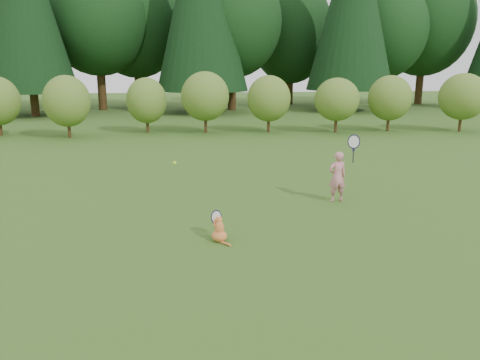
{
  "coord_description": "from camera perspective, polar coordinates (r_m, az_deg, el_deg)",
  "views": [
    {
      "loc": [
        -0.98,
        -8.84,
        3.05
      ],
      "look_at": [
        0.2,
        0.8,
        0.7
      ],
      "focal_mm": 35.0,
      "sensor_mm": 36.0,
      "label": 1
    }
  ],
  "objects": [
    {
      "name": "shrub_row",
      "position": [
        21.92,
        -4.47,
        9.25
      ],
      "size": [
        28.0,
        3.0,
        2.8
      ],
      "primitive_type": null,
      "color": "olive",
      "rests_on": "ground"
    },
    {
      "name": "tennis_ball",
      "position": [
        10.12,
        -7.97,
        2.08
      ],
      "size": [
        0.08,
        0.08,
        0.08
      ],
      "color": "#C2EA1B",
      "rests_on": "ground"
    },
    {
      "name": "ground",
      "position": [
        9.4,
        -0.62,
        -5.33
      ],
      "size": [
        100.0,
        100.0,
        0.0
      ],
      "primitive_type": "plane",
      "color": "#314E16",
      "rests_on": "ground"
    },
    {
      "name": "child",
      "position": [
        11.01,
        11.84,
        0.55
      ],
      "size": [
        0.68,
        0.43,
        1.76
      ],
      "rotation": [
        0.0,
        0.0,
        3.27
      ],
      "color": "#D07C87",
      "rests_on": "ground"
    },
    {
      "name": "cat",
      "position": [
        8.44,
        -2.56,
        -5.86
      ],
      "size": [
        0.39,
        0.64,
        0.64
      ],
      "rotation": [
        0.0,
        0.0,
        0.18
      ],
      "color": "#BC6624",
      "rests_on": "ground"
    }
  ]
}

